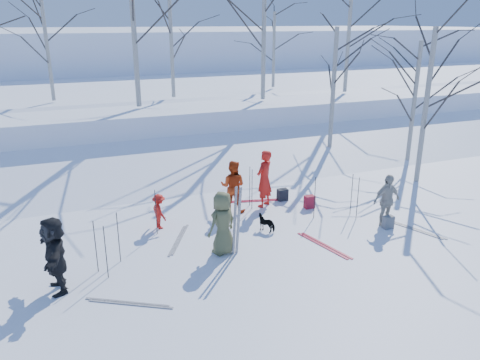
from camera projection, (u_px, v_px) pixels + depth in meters
name	position (u px, v px, depth m)	size (l,w,h in m)	color
ground	(260.00, 240.00, 12.98)	(120.00, 120.00, 0.00)	white
snow_ramp	(190.00, 166.00, 19.08)	(70.00, 9.50, 1.40)	white
snow_plateau	(143.00, 106.00, 27.59)	(70.00, 18.00, 2.20)	white
far_hill	(101.00, 61.00, 45.71)	(90.00, 30.00, 6.00)	white
skier_olive_center	(223.00, 223.00, 12.03)	(0.83, 0.54, 1.69)	#4F5332
skier_red_north	(264.00, 179.00, 15.10)	(0.69, 0.45, 1.88)	red
skier_redor_behind	(233.00, 186.00, 14.72)	(0.81, 0.63, 1.67)	#B8330E
skier_red_seated	(159.00, 211.00, 13.60)	(0.68, 0.39, 1.05)	red
skier_cream_east	(387.00, 200.00, 13.68)	(0.93, 0.39, 1.59)	beige
skier_grey_west	(55.00, 255.00, 10.31)	(1.65, 0.53, 1.78)	black
dog	(267.00, 223.00, 13.52)	(0.26, 0.58, 0.49)	black
upright_ski_left	(235.00, 221.00, 11.89)	(0.07, 0.02, 1.90)	silver
upright_ski_right	(239.00, 221.00, 11.89)	(0.07, 0.02, 1.90)	silver
ski_pair_a	(413.00, 229.00, 13.68)	(0.86, 1.85, 0.02)	silver
ski_pair_b	(255.00, 201.00, 15.81)	(1.89, 0.66, 0.02)	#AD182E
ski_pair_c	(129.00, 303.00, 10.08)	(1.73, 1.15, 0.02)	silver
ski_pair_d	(179.00, 240.00, 13.00)	(1.07, 1.77, 0.02)	silver
ski_pair_e	(324.00, 245.00, 12.67)	(0.63, 1.90, 0.02)	#AD182E
ski_pole_a	(315.00, 198.00, 14.24)	(0.02, 0.02, 1.34)	black
ski_pole_b	(106.00, 252.00, 10.89)	(0.02, 0.02, 1.34)	black
ski_pole_c	(118.00, 237.00, 11.63)	(0.02, 0.02, 1.34)	black
ski_pole_d	(358.00, 199.00, 14.18)	(0.02, 0.02, 1.34)	black
ski_pole_e	(96.00, 247.00, 11.16)	(0.02, 0.02, 1.34)	black
ski_pole_f	(250.00, 186.00, 15.22)	(0.02, 0.02, 1.34)	black
ski_pole_g	(352.00, 195.00, 14.50)	(0.02, 0.02, 1.34)	black
ski_pole_h	(252.00, 189.00, 14.94)	(0.02, 0.02, 1.34)	black
ski_pole_i	(156.00, 212.00, 13.18)	(0.02, 0.02, 1.34)	black
backpack_red	(309.00, 202.00, 15.17)	(0.32, 0.22, 0.42)	maroon
backpack_grey	(388.00, 222.00, 13.68)	(0.30, 0.20, 0.38)	#5B5E63
backpack_dark	(283.00, 195.00, 15.81)	(0.34, 0.24, 0.40)	black
birch_plateau_a	(133.00, 16.00, 19.42)	(5.84, 5.84, 7.49)	silver
birch_plateau_b	(349.00, 28.00, 23.83)	(5.09, 5.09, 6.42)	silver
birch_plateau_c	(47.00, 48.00, 21.38)	(3.97, 3.97, 4.81)	silver
birch_plateau_e	(264.00, 27.00, 21.48)	(5.22, 5.22, 6.60)	silver
birch_plateau_f	(171.00, 45.00, 22.32)	(4.08, 4.08, 4.97)	silver
birch_plateau_h	(274.00, 50.00, 25.96)	(3.43, 3.43, 4.05)	silver
birch_edge_b	(426.00, 108.00, 16.87)	(4.52, 4.52, 5.61)	silver
birch_edge_c	(414.00, 104.00, 19.32)	(4.12, 4.12, 5.04)	silver
birch_edge_e	(333.00, 96.00, 19.56)	(4.49, 4.49, 5.56)	silver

